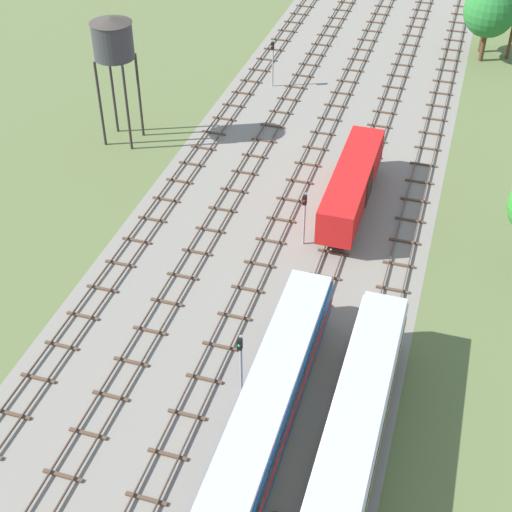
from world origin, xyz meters
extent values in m
plane|color=#5B6B3D|center=(0.00, 56.00, 0.00)|extent=(480.00, 480.00, 0.00)
cube|color=gray|center=(0.00, 56.00, 0.00)|extent=(23.97, 176.00, 0.01)
cube|color=#47382D|center=(-10.70, 57.00, 0.22)|extent=(0.07, 126.00, 0.15)
cube|color=#47382D|center=(-9.27, 57.00, 0.22)|extent=(0.07, 126.00, 0.15)
cube|color=brown|center=(-9.99, 22.50, 0.07)|extent=(2.40, 0.22, 0.14)
cube|color=brown|center=(-9.99, 25.50, 0.07)|extent=(2.40, 0.22, 0.14)
cube|color=brown|center=(-9.99, 28.50, 0.07)|extent=(2.40, 0.22, 0.14)
cube|color=brown|center=(-9.99, 31.50, 0.07)|extent=(2.40, 0.22, 0.14)
cube|color=brown|center=(-9.99, 34.50, 0.07)|extent=(2.40, 0.22, 0.14)
cube|color=brown|center=(-9.99, 37.50, 0.07)|extent=(2.40, 0.22, 0.14)
cube|color=brown|center=(-9.99, 40.50, 0.07)|extent=(2.40, 0.22, 0.14)
cube|color=brown|center=(-9.99, 43.50, 0.07)|extent=(2.40, 0.22, 0.14)
cube|color=brown|center=(-9.99, 46.50, 0.07)|extent=(2.40, 0.22, 0.14)
cube|color=brown|center=(-9.99, 49.50, 0.07)|extent=(2.40, 0.22, 0.14)
cube|color=brown|center=(-9.99, 52.50, 0.07)|extent=(2.40, 0.22, 0.14)
cube|color=brown|center=(-9.99, 55.50, 0.07)|extent=(2.40, 0.22, 0.14)
cube|color=brown|center=(-9.99, 58.50, 0.07)|extent=(2.40, 0.22, 0.14)
cube|color=brown|center=(-9.99, 61.50, 0.07)|extent=(2.40, 0.22, 0.14)
cube|color=brown|center=(-9.99, 64.50, 0.07)|extent=(2.40, 0.22, 0.14)
cube|color=brown|center=(-9.99, 67.50, 0.07)|extent=(2.40, 0.22, 0.14)
cube|color=brown|center=(-9.99, 70.50, 0.07)|extent=(2.40, 0.22, 0.14)
cube|color=brown|center=(-9.99, 73.50, 0.07)|extent=(2.40, 0.22, 0.14)
cube|color=brown|center=(-9.99, 76.50, 0.07)|extent=(2.40, 0.22, 0.14)
cube|color=brown|center=(-9.99, 79.50, 0.07)|extent=(2.40, 0.22, 0.14)
cube|color=brown|center=(-9.99, 82.50, 0.07)|extent=(2.40, 0.22, 0.14)
cube|color=brown|center=(-9.99, 85.50, 0.07)|extent=(2.40, 0.22, 0.14)
cube|color=brown|center=(-9.99, 88.50, 0.07)|extent=(2.40, 0.22, 0.14)
cube|color=brown|center=(-9.99, 91.50, 0.07)|extent=(2.40, 0.22, 0.14)
cube|color=brown|center=(-9.99, 94.50, 0.07)|extent=(2.40, 0.22, 0.14)
cube|color=#47382D|center=(-5.71, 57.00, 0.22)|extent=(0.07, 126.00, 0.15)
cube|color=#47382D|center=(-4.28, 57.00, 0.22)|extent=(0.07, 126.00, 0.15)
cube|color=brown|center=(-4.99, 19.50, 0.07)|extent=(2.40, 0.22, 0.14)
cube|color=brown|center=(-4.99, 22.50, 0.07)|extent=(2.40, 0.22, 0.14)
cube|color=brown|center=(-4.99, 25.50, 0.07)|extent=(2.40, 0.22, 0.14)
cube|color=brown|center=(-4.99, 28.50, 0.07)|extent=(2.40, 0.22, 0.14)
cube|color=brown|center=(-4.99, 31.50, 0.07)|extent=(2.40, 0.22, 0.14)
cube|color=brown|center=(-4.99, 34.50, 0.07)|extent=(2.40, 0.22, 0.14)
cube|color=brown|center=(-4.99, 37.50, 0.07)|extent=(2.40, 0.22, 0.14)
cube|color=brown|center=(-4.99, 40.50, 0.07)|extent=(2.40, 0.22, 0.14)
cube|color=brown|center=(-4.99, 43.50, 0.07)|extent=(2.40, 0.22, 0.14)
cube|color=brown|center=(-4.99, 46.50, 0.07)|extent=(2.40, 0.22, 0.14)
cube|color=brown|center=(-4.99, 49.50, 0.07)|extent=(2.40, 0.22, 0.14)
cube|color=brown|center=(-4.99, 52.50, 0.07)|extent=(2.40, 0.22, 0.14)
cube|color=brown|center=(-4.99, 55.50, 0.07)|extent=(2.40, 0.22, 0.14)
cube|color=brown|center=(-4.99, 58.50, 0.07)|extent=(2.40, 0.22, 0.14)
cube|color=brown|center=(-4.99, 61.50, 0.07)|extent=(2.40, 0.22, 0.14)
cube|color=brown|center=(-4.99, 64.50, 0.07)|extent=(2.40, 0.22, 0.14)
cube|color=brown|center=(-4.99, 67.50, 0.07)|extent=(2.40, 0.22, 0.14)
cube|color=brown|center=(-4.99, 70.50, 0.07)|extent=(2.40, 0.22, 0.14)
cube|color=brown|center=(-4.99, 73.50, 0.07)|extent=(2.40, 0.22, 0.14)
cube|color=brown|center=(-4.99, 76.50, 0.07)|extent=(2.40, 0.22, 0.14)
cube|color=brown|center=(-4.99, 79.50, 0.07)|extent=(2.40, 0.22, 0.14)
cube|color=brown|center=(-4.99, 82.50, 0.07)|extent=(2.40, 0.22, 0.14)
cube|color=brown|center=(-4.99, 85.50, 0.07)|extent=(2.40, 0.22, 0.14)
cube|color=brown|center=(-4.99, 88.50, 0.07)|extent=(2.40, 0.22, 0.14)
cube|color=brown|center=(-4.99, 91.50, 0.07)|extent=(2.40, 0.22, 0.14)
cube|color=brown|center=(-4.99, 94.50, 0.07)|extent=(2.40, 0.22, 0.14)
cube|color=brown|center=(-4.99, 97.50, 0.07)|extent=(2.40, 0.22, 0.14)
cube|color=#47382D|center=(-0.72, 57.00, 0.22)|extent=(0.07, 126.00, 0.15)
cube|color=#47382D|center=(0.72, 57.00, 0.22)|extent=(0.07, 126.00, 0.15)
cube|color=brown|center=(0.00, 19.50, 0.07)|extent=(2.40, 0.22, 0.14)
cube|color=brown|center=(0.00, 22.50, 0.07)|extent=(2.40, 0.22, 0.14)
cube|color=brown|center=(0.00, 25.50, 0.07)|extent=(2.40, 0.22, 0.14)
cube|color=brown|center=(0.00, 28.50, 0.07)|extent=(2.40, 0.22, 0.14)
cube|color=brown|center=(0.00, 31.50, 0.07)|extent=(2.40, 0.22, 0.14)
cube|color=brown|center=(0.00, 34.50, 0.07)|extent=(2.40, 0.22, 0.14)
cube|color=brown|center=(0.00, 37.50, 0.07)|extent=(2.40, 0.22, 0.14)
cube|color=brown|center=(0.00, 40.50, 0.07)|extent=(2.40, 0.22, 0.14)
cube|color=brown|center=(0.00, 43.50, 0.07)|extent=(2.40, 0.22, 0.14)
cube|color=brown|center=(0.00, 46.50, 0.07)|extent=(2.40, 0.22, 0.14)
cube|color=brown|center=(0.00, 49.50, 0.07)|extent=(2.40, 0.22, 0.14)
cube|color=brown|center=(0.00, 52.50, 0.07)|extent=(2.40, 0.22, 0.14)
cube|color=brown|center=(0.00, 55.50, 0.07)|extent=(2.40, 0.22, 0.14)
cube|color=brown|center=(0.00, 58.50, 0.07)|extent=(2.40, 0.22, 0.14)
cube|color=brown|center=(0.00, 61.50, 0.07)|extent=(2.40, 0.22, 0.14)
cube|color=brown|center=(0.00, 64.50, 0.07)|extent=(2.40, 0.22, 0.14)
cube|color=brown|center=(0.00, 67.50, 0.07)|extent=(2.40, 0.22, 0.14)
cube|color=brown|center=(0.00, 70.50, 0.07)|extent=(2.40, 0.22, 0.14)
cube|color=brown|center=(0.00, 73.50, 0.07)|extent=(2.40, 0.22, 0.14)
cube|color=brown|center=(0.00, 76.50, 0.07)|extent=(2.40, 0.22, 0.14)
cube|color=brown|center=(0.00, 79.50, 0.07)|extent=(2.40, 0.22, 0.14)
cube|color=brown|center=(0.00, 82.50, 0.07)|extent=(2.40, 0.22, 0.14)
cube|color=brown|center=(0.00, 85.50, 0.07)|extent=(2.40, 0.22, 0.14)
cube|color=brown|center=(0.00, 88.50, 0.07)|extent=(2.40, 0.22, 0.14)
cube|color=brown|center=(0.00, 91.50, 0.07)|extent=(2.40, 0.22, 0.14)
cube|color=brown|center=(0.00, 94.50, 0.07)|extent=(2.40, 0.22, 0.14)
cube|color=brown|center=(0.00, 97.50, 0.07)|extent=(2.40, 0.22, 0.14)
cube|color=#47382D|center=(4.28, 57.00, 0.22)|extent=(0.07, 126.00, 0.15)
cube|color=#47382D|center=(5.71, 57.00, 0.22)|extent=(0.07, 126.00, 0.15)
cube|color=brown|center=(4.99, 22.50, 0.07)|extent=(2.40, 0.22, 0.14)
cube|color=brown|center=(4.99, 25.50, 0.07)|extent=(2.40, 0.22, 0.14)
cube|color=brown|center=(4.99, 28.50, 0.07)|extent=(2.40, 0.22, 0.14)
cube|color=brown|center=(4.99, 31.50, 0.07)|extent=(2.40, 0.22, 0.14)
cube|color=brown|center=(4.99, 34.50, 0.07)|extent=(2.40, 0.22, 0.14)
cube|color=brown|center=(4.99, 37.50, 0.07)|extent=(2.40, 0.22, 0.14)
cube|color=brown|center=(4.99, 40.50, 0.07)|extent=(2.40, 0.22, 0.14)
cube|color=brown|center=(4.99, 43.50, 0.07)|extent=(2.40, 0.22, 0.14)
cube|color=brown|center=(4.99, 46.50, 0.07)|extent=(2.40, 0.22, 0.14)
cube|color=brown|center=(4.99, 49.50, 0.07)|extent=(2.40, 0.22, 0.14)
cube|color=brown|center=(4.99, 52.50, 0.07)|extent=(2.40, 0.22, 0.14)
cube|color=brown|center=(4.99, 55.50, 0.07)|extent=(2.40, 0.22, 0.14)
cube|color=brown|center=(4.99, 58.50, 0.07)|extent=(2.40, 0.22, 0.14)
cube|color=brown|center=(4.99, 61.50, 0.07)|extent=(2.40, 0.22, 0.14)
cube|color=brown|center=(4.99, 64.50, 0.07)|extent=(2.40, 0.22, 0.14)
cube|color=brown|center=(4.99, 67.50, 0.07)|extent=(2.40, 0.22, 0.14)
cube|color=brown|center=(4.99, 70.50, 0.07)|extent=(2.40, 0.22, 0.14)
cube|color=brown|center=(4.99, 73.50, 0.07)|extent=(2.40, 0.22, 0.14)
cube|color=brown|center=(4.99, 76.50, 0.07)|extent=(2.40, 0.22, 0.14)
cube|color=brown|center=(4.99, 79.50, 0.07)|extent=(2.40, 0.22, 0.14)
cube|color=brown|center=(4.99, 82.50, 0.07)|extent=(2.40, 0.22, 0.14)
cube|color=brown|center=(4.99, 85.50, 0.07)|extent=(2.40, 0.22, 0.14)
cube|color=brown|center=(4.99, 88.50, 0.07)|extent=(2.40, 0.22, 0.14)
cube|color=brown|center=(4.99, 91.50, 0.07)|extent=(2.40, 0.22, 0.14)
cube|color=brown|center=(4.99, 94.50, 0.07)|extent=(2.40, 0.22, 0.14)
cube|color=brown|center=(4.99, 97.50, 0.07)|extent=(2.40, 0.22, 0.14)
cube|color=brown|center=(4.99, 100.50, 0.07)|extent=(2.40, 0.22, 0.14)
cube|color=#47382D|center=(9.27, 57.00, 0.22)|extent=(0.07, 126.00, 0.15)
cube|color=#47382D|center=(10.70, 57.00, 0.22)|extent=(0.07, 126.00, 0.15)
cube|color=brown|center=(9.99, 22.50, 0.07)|extent=(2.40, 0.22, 0.14)
cube|color=brown|center=(9.99, 25.50, 0.07)|extent=(2.40, 0.22, 0.14)
cube|color=brown|center=(9.99, 28.50, 0.07)|extent=(2.40, 0.22, 0.14)
cube|color=brown|center=(9.99, 31.50, 0.07)|extent=(2.40, 0.22, 0.14)
cube|color=brown|center=(9.99, 34.50, 0.07)|extent=(2.40, 0.22, 0.14)
cube|color=brown|center=(9.99, 37.50, 0.07)|extent=(2.40, 0.22, 0.14)
cube|color=brown|center=(9.99, 40.50, 0.07)|extent=(2.40, 0.22, 0.14)
cube|color=brown|center=(9.99, 43.50, 0.07)|extent=(2.40, 0.22, 0.14)
cube|color=brown|center=(9.99, 46.50, 0.07)|extent=(2.40, 0.22, 0.14)
cube|color=brown|center=(9.99, 49.50, 0.07)|extent=(2.40, 0.22, 0.14)
cube|color=brown|center=(9.99, 52.50, 0.07)|extent=(2.40, 0.22, 0.14)
cube|color=brown|center=(9.99, 55.50, 0.07)|extent=(2.40, 0.22, 0.14)
cube|color=brown|center=(9.99, 58.50, 0.07)|extent=(2.40, 0.22, 0.14)
cube|color=brown|center=(9.99, 61.50, 0.07)|extent=(2.40, 0.22, 0.14)
cube|color=brown|center=(9.99, 64.50, 0.07)|extent=(2.40, 0.22, 0.14)
cube|color=brown|center=(9.99, 67.50, 0.07)|extent=(2.40, 0.22, 0.14)
cube|color=brown|center=(9.99, 70.50, 0.07)|extent=(2.40, 0.22, 0.14)
cube|color=brown|center=(9.99, 73.50, 0.07)|extent=(2.40, 0.22, 0.14)
cube|color=brown|center=(9.99, 76.50, 0.07)|extent=(2.40, 0.22, 0.14)
cube|color=brown|center=(9.99, 79.50, 0.07)|extent=(2.40, 0.22, 0.14)
cube|color=brown|center=(9.99, 82.50, 0.07)|extent=(2.40, 0.22, 0.14)
cube|color=brown|center=(9.99, 85.50, 0.07)|extent=(2.40, 0.22, 0.14)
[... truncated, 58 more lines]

